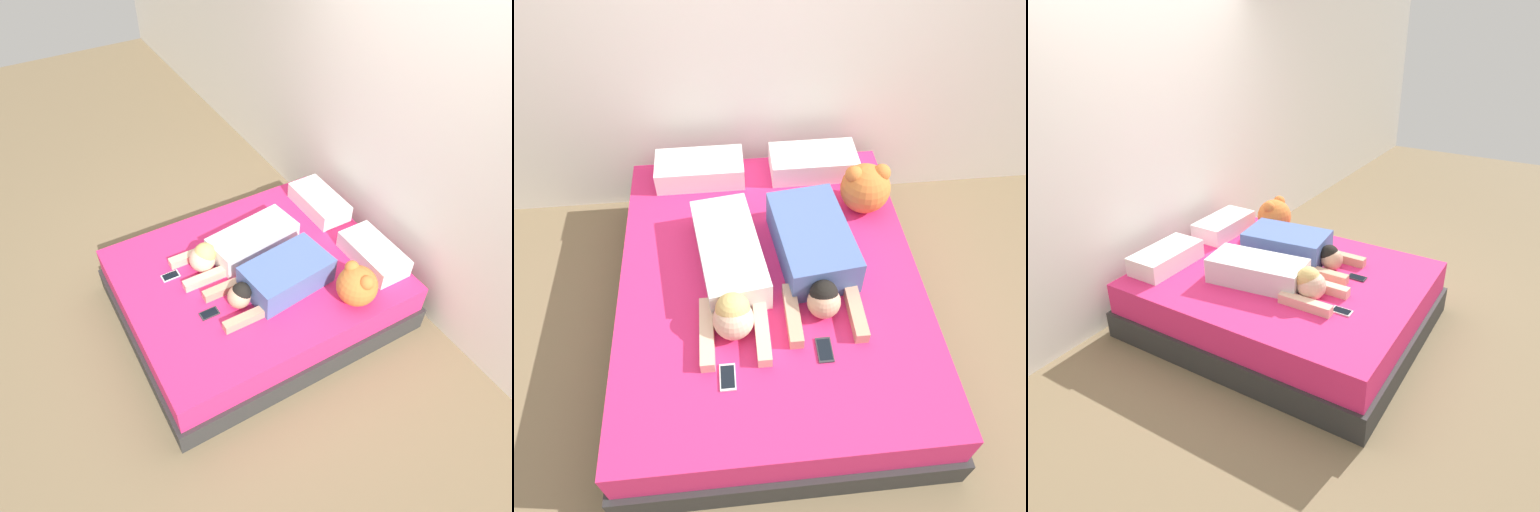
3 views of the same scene
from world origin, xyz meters
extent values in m
plane|color=#7F6B4C|center=(0.00, 0.00, 0.00)|extent=(12.00, 12.00, 0.00)
cube|color=white|center=(0.00, 1.22, 1.30)|extent=(12.00, 0.06, 2.60)
cube|color=#2D2D2D|center=(0.00, 0.00, 0.11)|extent=(1.74, 2.15, 0.21)
cube|color=#E5286B|center=(0.00, 0.00, 0.34)|extent=(1.68, 2.09, 0.25)
cube|color=white|center=(-0.38, 0.87, 0.54)|extent=(0.57, 0.30, 0.15)
cube|color=white|center=(0.38, 0.87, 0.54)|extent=(0.57, 0.30, 0.15)
cube|color=silver|center=(-0.22, 0.10, 0.56)|extent=(0.42, 0.76, 0.19)
sphere|color=beige|center=(-0.22, -0.36, 0.56)|extent=(0.21, 0.21, 0.21)
sphere|color=#D8B266|center=(-0.22, -0.33, 0.61)|extent=(0.18, 0.18, 0.18)
cube|color=beige|center=(-0.36, -0.38, 0.50)|extent=(0.07, 0.40, 0.07)
cube|color=beige|center=(-0.08, -0.38, 0.50)|extent=(0.07, 0.40, 0.07)
cube|color=#4C66A5|center=(0.25, 0.12, 0.57)|extent=(0.46, 0.70, 0.23)
sphere|color=tan|center=(0.25, -0.29, 0.55)|extent=(0.18, 0.18, 0.18)
sphere|color=black|center=(0.25, -0.26, 0.59)|extent=(0.15, 0.15, 0.15)
cube|color=tan|center=(0.09, -0.32, 0.50)|extent=(0.07, 0.36, 0.07)
cube|color=tan|center=(0.42, -0.32, 0.50)|extent=(0.07, 0.36, 0.07)
cube|color=silver|center=(-0.27, -0.62, 0.47)|extent=(0.08, 0.14, 0.01)
cube|color=black|center=(-0.27, -0.62, 0.47)|extent=(0.07, 0.12, 0.00)
cube|color=#2D2D33|center=(0.22, -0.52, 0.47)|extent=(0.08, 0.14, 0.01)
cube|color=black|center=(0.22, -0.52, 0.47)|extent=(0.07, 0.12, 0.00)
sphere|color=orange|center=(0.64, 0.49, 0.61)|extent=(0.31, 0.31, 0.31)
sphere|color=orange|center=(0.55, 0.49, 0.73)|extent=(0.11, 0.11, 0.11)
sphere|color=orange|center=(0.72, 0.49, 0.73)|extent=(0.11, 0.11, 0.11)
camera|label=1|loc=(2.37, -1.35, 3.34)|focal=35.00mm
camera|label=2|loc=(-0.18, -1.76, 2.65)|focal=35.00mm
camera|label=3|loc=(-2.92, -1.76, 2.33)|focal=35.00mm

